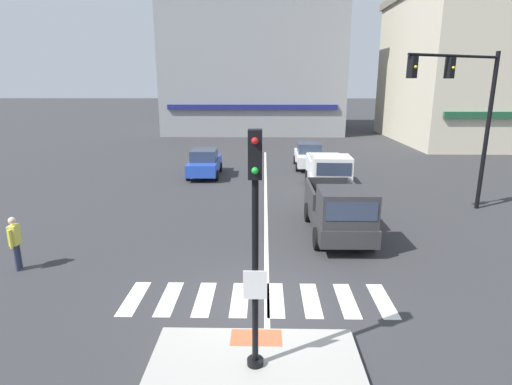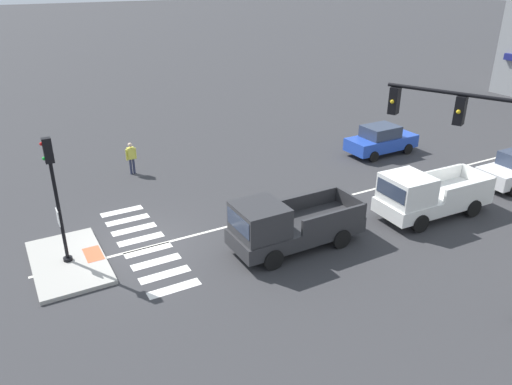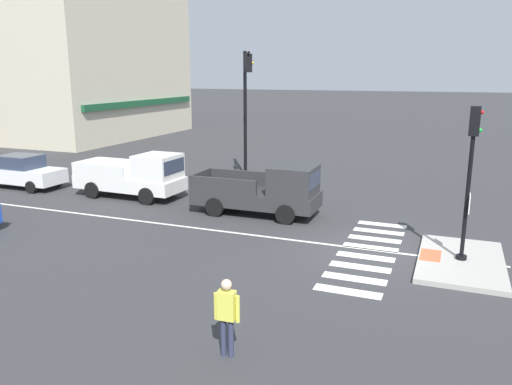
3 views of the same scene
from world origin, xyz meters
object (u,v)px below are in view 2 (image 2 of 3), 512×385
at_px(car_blue_westbound_distant, 381,140).
at_px(pedestrian_at_curb_left, 131,156).
at_px(signal_pole, 55,190).
at_px(pickup_truck_charcoal_eastbound_mid, 286,226).
at_px(traffic_light_mast, 494,166).
at_px(pickup_truck_white_eastbound_far, 426,196).

xyz_separation_m(car_blue_westbound_distant, pedestrian_at_curb_left, (-3.79, -13.18, 0.17)).
height_order(car_blue_westbound_distant, pedestrian_at_curb_left, pedestrian_at_curb_left).
distance_m(signal_pole, pickup_truck_charcoal_eastbound_mid, 8.11).
bearing_deg(traffic_light_mast, pedestrian_at_curb_left, -158.72).
xyz_separation_m(car_blue_westbound_distant, pickup_truck_charcoal_eastbound_mid, (6.31, -10.28, 0.17)).
bearing_deg(signal_pole, pickup_truck_white_eastbound_far, 76.01).
height_order(signal_pole, pedestrian_at_curb_left, signal_pole).
height_order(signal_pole, pickup_truck_white_eastbound_far, signal_pole).
height_order(signal_pole, pickup_truck_charcoal_eastbound_mid, signal_pole).
height_order(traffic_light_mast, car_blue_westbound_distant, traffic_light_mast).
bearing_deg(traffic_light_mast, pickup_truck_charcoal_eastbound_mid, -150.07).
height_order(traffic_light_mast, pickup_truck_white_eastbound_far, traffic_light_mast).
distance_m(car_blue_westbound_distant, pickup_truck_charcoal_eastbound_mid, 12.06).
xyz_separation_m(signal_pole, pickup_truck_charcoal_eastbound_mid, (2.87, 7.34, -1.92)).
distance_m(car_blue_westbound_distant, pickup_truck_white_eastbound_far, 7.85).
bearing_deg(signal_pole, traffic_light_mast, 51.35).
distance_m(signal_pole, pedestrian_at_curb_left, 8.70).
xyz_separation_m(traffic_light_mast, pickup_truck_charcoal_eastbound_mid, (-5.55, -3.20, -3.68)).
xyz_separation_m(signal_pole, traffic_light_mast, (8.42, 10.53, 1.76)).
bearing_deg(pickup_truck_charcoal_eastbound_mid, pedestrian_at_curb_left, -163.97).
relative_size(pickup_truck_white_eastbound_far, pickup_truck_charcoal_eastbound_mid, 1.01).
xyz_separation_m(signal_pole, pickup_truck_white_eastbound_far, (3.45, 13.86, -1.92)).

